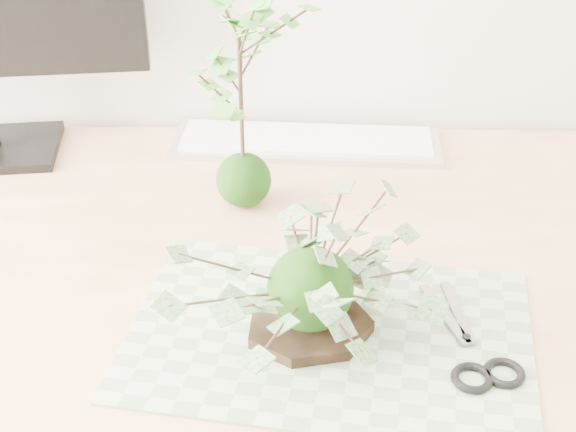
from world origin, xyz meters
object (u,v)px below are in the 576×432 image
(desk, at_px, (275,291))
(keyboard, at_px, (306,142))
(maple_kokedama, at_px, (239,52))
(ivy_kokedama, at_px, (311,255))

(desk, distance_m, keyboard, 0.30)
(desk, height_order, keyboard, keyboard)
(keyboard, bearing_deg, maple_kokedama, -113.44)
(maple_kokedama, height_order, keyboard, maple_kokedama)
(desk, distance_m, maple_kokedama, 0.34)
(maple_kokedama, bearing_deg, desk, -64.38)
(maple_kokedama, relative_size, keyboard, 0.75)
(ivy_kokedama, xyz_separation_m, keyboard, (-0.00, 0.48, -0.11))
(desk, height_order, maple_kokedama, maple_kokedama)
(desk, xyz_separation_m, keyboard, (0.04, 0.28, 0.10))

